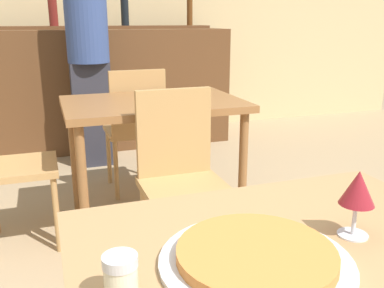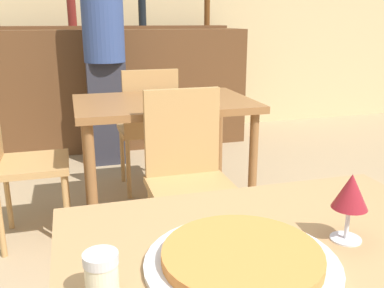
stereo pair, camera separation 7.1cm
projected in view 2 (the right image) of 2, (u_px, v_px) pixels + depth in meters
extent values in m
cube|color=#D1B784|center=(104.00, 2.00, 4.47)|extent=(8.00, 0.05, 2.80)
cube|color=#A87F51|center=(288.00, 267.00, 0.90)|extent=(0.96, 0.78, 0.04)
cube|color=brown|center=(164.00, 103.00, 2.50)|extent=(1.02, 0.70, 0.04)
cylinder|color=brown|center=(93.00, 192.00, 2.22)|extent=(0.05, 0.05, 0.74)
cylinder|color=brown|center=(253.00, 175.00, 2.46)|extent=(0.05, 0.05, 0.74)
cylinder|color=brown|center=(87.00, 158.00, 2.76)|extent=(0.05, 0.05, 0.74)
cylinder|color=brown|center=(219.00, 147.00, 3.00)|extent=(0.05, 0.05, 0.74)
cube|color=brown|center=(113.00, 89.00, 4.23)|extent=(2.60, 0.56, 1.14)
cube|color=brown|center=(109.00, 27.00, 4.20)|extent=(2.39, 0.24, 0.03)
cylinder|color=maroon|center=(72.00, 10.00, 4.06)|extent=(0.08, 0.08, 0.29)
cylinder|color=black|center=(142.00, 12.00, 4.25)|extent=(0.08, 0.08, 0.26)
cylinder|color=#5B3314|center=(207.00, 11.00, 4.42)|extent=(0.06, 0.06, 0.29)
cube|color=tan|center=(192.00, 190.00, 2.03)|extent=(0.40, 0.40, 0.04)
cube|color=tan|center=(182.00, 132.00, 2.13)|extent=(0.38, 0.04, 0.44)
cylinder|color=tan|center=(166.00, 257.00, 1.90)|extent=(0.03, 0.03, 0.43)
cylinder|color=tan|center=(237.00, 246.00, 1.99)|extent=(0.03, 0.03, 0.43)
cylinder|color=tan|center=(152.00, 223.00, 2.21)|extent=(0.03, 0.03, 0.43)
cylinder|color=tan|center=(214.00, 215.00, 2.30)|extent=(0.03, 0.03, 0.43)
cube|color=tan|center=(147.00, 129.00, 3.14)|extent=(0.40, 0.40, 0.04)
cube|color=tan|center=(151.00, 102.00, 2.91)|extent=(0.38, 0.04, 0.44)
cylinder|color=tan|center=(165.00, 151.00, 3.41)|extent=(0.03, 0.03, 0.43)
cylinder|color=tan|center=(122.00, 155.00, 3.32)|extent=(0.03, 0.03, 0.43)
cylinder|color=tan|center=(175.00, 165.00, 3.10)|extent=(0.03, 0.03, 0.43)
cylinder|color=tan|center=(128.00, 169.00, 3.00)|extent=(0.03, 0.03, 0.43)
cube|color=tan|center=(32.00, 164.00, 2.38)|extent=(0.40, 0.40, 0.04)
cylinder|color=tan|center=(67.00, 212.00, 2.34)|extent=(0.03, 0.03, 0.43)
cylinder|color=tan|center=(67.00, 189.00, 2.65)|extent=(0.03, 0.03, 0.43)
cylinder|color=tan|center=(0.00, 220.00, 2.25)|extent=(0.03, 0.03, 0.43)
cylinder|color=tan|center=(8.00, 195.00, 2.56)|extent=(0.03, 0.03, 0.43)
cylinder|color=silver|center=(241.00, 262.00, 0.87)|extent=(0.40, 0.40, 0.01)
cylinder|color=#CC7A38|center=(241.00, 255.00, 0.87)|extent=(0.33, 0.33, 0.02)
cylinder|color=beige|center=(102.00, 281.00, 0.76)|extent=(0.06, 0.06, 0.07)
cylinder|color=silver|center=(101.00, 259.00, 0.75)|extent=(0.06, 0.06, 0.02)
cube|color=#2D2D38|center=(108.00, 114.00, 3.70)|extent=(0.32, 0.18, 0.89)
cylinder|color=#33477F|center=(102.00, 16.00, 3.48)|extent=(0.34, 0.34, 0.74)
cylinder|color=silver|center=(346.00, 239.00, 0.97)|extent=(0.07, 0.07, 0.00)
cylinder|color=silver|center=(347.00, 223.00, 0.96)|extent=(0.01, 0.01, 0.07)
cone|color=maroon|center=(351.00, 191.00, 0.94)|extent=(0.08, 0.08, 0.08)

